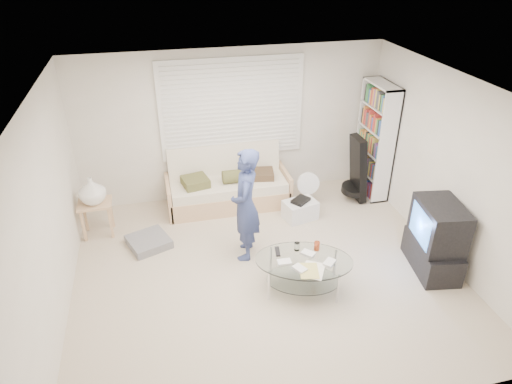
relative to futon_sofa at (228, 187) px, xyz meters
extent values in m
plane|color=#BFAF95|center=(0.17, -1.87, -0.32)|extent=(5.00, 5.00, 0.00)
cube|color=beige|center=(0.17, 0.38, 0.93)|extent=(5.00, 0.02, 2.50)
cube|color=beige|center=(0.17, -4.12, 0.93)|extent=(5.00, 0.02, 2.50)
cube|color=beige|center=(-2.33, -1.87, 0.93)|extent=(0.02, 4.50, 2.50)
cube|color=beige|center=(2.67, -1.87, 0.93)|extent=(0.02, 4.50, 2.50)
cube|color=white|center=(0.17, -1.87, 2.18)|extent=(5.00, 4.50, 0.02)
cube|color=white|center=(0.17, 0.35, 1.23)|extent=(2.32, 0.06, 1.62)
cube|color=black|center=(0.17, 0.33, 1.23)|extent=(2.20, 0.01, 1.50)
cube|color=silver|center=(0.17, 0.31, 1.23)|extent=(2.16, 0.04, 1.50)
cube|color=silver|center=(0.17, 0.33, 1.23)|extent=(2.32, 0.08, 1.62)
cube|color=tan|center=(0.00, -0.04, -0.17)|extent=(1.94, 0.78, 0.31)
cube|color=beige|center=(0.00, -0.06, 0.07)|extent=(1.86, 0.72, 0.16)
cube|color=beige|center=(0.00, 0.27, 0.36)|extent=(1.86, 0.22, 0.60)
cube|color=tan|center=(-0.97, -0.04, -0.05)|extent=(0.06, 0.78, 0.54)
cube|color=tan|center=(0.97, -0.04, -0.05)|extent=(0.06, 0.78, 0.54)
cube|color=brown|center=(-0.53, -0.09, 0.21)|extent=(0.46, 0.46, 0.14)
cylinder|color=brown|center=(0.15, -0.12, 0.25)|extent=(0.49, 0.21, 0.21)
cube|color=#493624|center=(0.58, -0.06, 0.20)|extent=(0.40, 0.40, 0.12)
cube|color=#5E5E62|center=(-1.34, -0.90, -0.26)|extent=(0.70, 0.70, 0.12)
cube|color=tan|center=(-2.05, -0.42, 0.21)|extent=(0.48, 0.39, 0.04)
cube|color=tan|center=(-2.25, -0.56, -0.06)|extent=(0.04, 0.04, 0.52)
cube|color=tan|center=(-1.86, -0.56, -0.06)|extent=(0.04, 0.04, 0.52)
cube|color=tan|center=(-2.25, -0.27, -0.06)|extent=(0.04, 0.04, 0.52)
cube|color=tan|center=(-1.86, -0.27, -0.06)|extent=(0.04, 0.04, 0.52)
imported|color=white|center=(-2.05, -0.42, 0.43)|extent=(0.39, 0.39, 0.41)
cube|color=white|center=(2.50, -0.16, 0.65)|extent=(0.31, 0.82, 1.94)
cube|color=black|center=(2.14, -0.37, 0.27)|extent=(0.26, 0.41, 1.13)
cylinder|color=black|center=(2.09, -0.37, -0.11)|extent=(0.41, 0.42, 0.15)
cylinder|color=white|center=(1.26, -0.37, -0.31)|extent=(0.25, 0.25, 0.03)
cylinder|color=white|center=(1.26, -0.37, -0.15)|extent=(0.04, 0.04, 0.32)
cylinder|color=white|center=(1.26, -0.37, 0.12)|extent=(0.38, 0.14, 0.38)
cylinder|color=white|center=(1.26, -0.37, 0.12)|extent=(0.10, 0.06, 0.10)
cube|color=white|center=(1.04, -0.71, -0.17)|extent=(0.57, 0.45, 0.30)
cube|color=black|center=(1.04, -0.71, 0.01)|extent=(0.35, 0.33, 0.05)
cube|color=black|center=(2.37, -2.31, -0.12)|extent=(0.62, 0.97, 0.40)
cube|color=black|center=(2.37, -2.31, 0.38)|extent=(0.62, 0.83, 0.59)
cube|color=#5AA9FF|center=(2.13, -2.27, 0.38)|extent=(0.11, 0.58, 0.45)
ellipsoid|color=silver|center=(0.54, -2.30, 0.12)|extent=(1.39, 1.10, 0.02)
ellipsoid|color=silver|center=(0.54, -2.30, -0.19)|extent=(1.06, 0.84, 0.01)
cylinder|color=silver|center=(0.07, -2.41, -0.11)|extent=(0.03, 0.03, 0.42)
cylinder|color=silver|center=(0.87, -2.66, -0.11)|extent=(0.03, 0.03, 0.42)
cylinder|color=silver|center=(0.22, -1.94, -0.11)|extent=(0.03, 0.03, 0.42)
cylinder|color=silver|center=(1.02, -2.20, -0.11)|extent=(0.03, 0.03, 0.42)
cube|color=white|center=(0.29, -2.31, 0.15)|extent=(0.17, 0.12, 0.04)
cube|color=white|center=(0.63, -2.21, 0.15)|extent=(0.19, 0.20, 0.04)
cube|color=white|center=(0.82, -2.45, 0.15)|extent=(0.20, 0.19, 0.04)
cube|color=white|center=(0.43, -2.47, 0.15)|extent=(0.17, 0.20, 0.04)
cylinder|color=silver|center=(0.52, -2.09, 0.18)|extent=(0.07, 0.07, 0.11)
cylinder|color=#CE532A|center=(0.77, -2.14, 0.19)|extent=(0.07, 0.07, 0.12)
cube|color=black|center=(0.27, -2.08, 0.14)|extent=(0.09, 0.19, 0.02)
cube|color=white|center=(0.59, -2.52, 0.13)|extent=(0.37, 0.41, 0.01)
cube|color=tan|center=(0.53, -2.53, 0.14)|extent=(0.28, 0.34, 0.01)
imported|color=navy|center=(0.00, -1.43, 0.49)|extent=(0.53, 0.67, 1.61)
camera|label=1|loc=(-1.08, -6.54, 3.64)|focal=32.00mm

